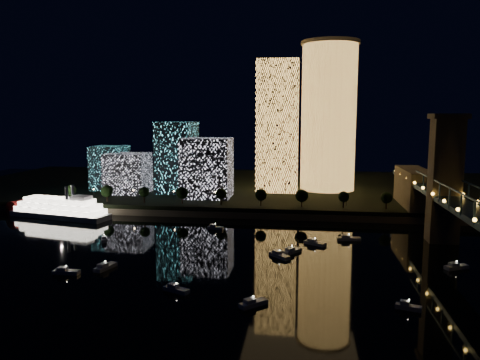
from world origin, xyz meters
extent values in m
plane|color=black|center=(0.00, 0.00, 0.00)|extent=(520.00, 520.00, 0.00)
cube|color=black|center=(0.00, 160.00, 2.50)|extent=(420.00, 160.00, 5.00)
cube|color=#6B5E4C|center=(0.00, 82.00, 1.50)|extent=(420.00, 6.00, 3.00)
cylinder|color=#FFB551|center=(24.58, 145.43, 47.50)|extent=(32.00, 32.00, 85.00)
cylinder|color=#6B5E4C|center=(24.58, 145.43, 91.00)|extent=(34.00, 34.00, 2.00)
cube|color=#FFB551|center=(-5.00, 137.39, 42.87)|extent=(23.81, 23.81, 75.75)
cube|color=white|center=(-41.62, 109.31, 21.07)|extent=(26.11, 22.09, 32.13)
cube|color=#58E1F0|center=(-62.78, 126.05, 25.30)|extent=(20.30, 26.39, 40.60)
cube|color=white|center=(-89.54, 116.61, 16.40)|extent=(22.79, 20.72, 22.79)
cube|color=#58E1F0|center=(-105.47, 128.35, 18.01)|extent=(18.58, 20.44, 26.01)
cube|color=#6B5E4C|center=(65.00, 50.00, 24.00)|extent=(11.00, 9.00, 48.00)
cube|color=#6B5E4C|center=(65.00, 50.00, 49.00)|extent=(13.00, 11.00, 2.00)
cube|color=navy|center=(60.00, 0.00, 25.00)|extent=(0.50, 150.00, 0.50)
cube|color=#6B5E4C|center=(65.00, 100.00, 11.50)|extent=(12.00, 40.00, 23.00)
cube|color=navy|center=(60.00, 12.00, 21.50)|extent=(0.50, 0.50, 7.00)
cube|color=navy|center=(60.00, 36.00, 21.50)|extent=(0.50, 0.50, 7.00)
cube|color=navy|center=(60.00, 60.00, 21.50)|extent=(0.50, 0.50, 7.00)
sphere|color=gold|center=(59.50, 0.00, 19.80)|extent=(1.20, 1.20, 1.20)
sphere|color=gold|center=(59.50, 45.00, 19.80)|extent=(1.20, 1.20, 1.20)
sphere|color=gold|center=(59.50, 90.00, 19.80)|extent=(1.20, 1.20, 1.20)
cube|color=silver|center=(-106.38, 70.01, 1.29)|extent=(52.88, 22.43, 2.58)
cube|color=white|center=(-106.38, 70.01, 3.76)|extent=(48.45, 20.48, 2.36)
cube|color=white|center=(-106.38, 70.01, 6.12)|extent=(44.03, 18.52, 2.36)
cube|color=white|center=(-106.38, 70.01, 8.48)|extent=(37.50, 16.11, 2.36)
cube|color=silver|center=(-93.78, 67.29, 10.52)|extent=(9.76, 8.11, 1.93)
cylinder|color=black|center=(-100.53, 66.55, 12.89)|extent=(1.50, 1.50, 6.44)
cylinder|color=black|center=(-99.63, 70.75, 12.89)|extent=(1.50, 1.50, 6.44)
cylinder|color=maroon|center=(-131.57, 75.45, 3.22)|extent=(9.39, 11.03, 7.52)
cube|color=silver|center=(-52.24, 0.17, 0.60)|extent=(5.06, 9.12, 1.20)
cube|color=silver|center=(-52.59, -1.09, 1.70)|extent=(3.01, 3.55, 1.00)
sphere|color=white|center=(-52.24, 0.17, 2.60)|extent=(0.36, 0.36, 0.36)
cube|color=silver|center=(-66.92, 32.12, 0.60)|extent=(4.29, 6.49, 1.20)
cube|color=silver|center=(-66.55, 31.26, 1.70)|extent=(2.34, 2.64, 1.00)
sphere|color=white|center=(-66.92, 32.12, 2.60)|extent=(0.36, 0.36, 0.36)
cube|color=silver|center=(7.13, 26.34, 0.60)|extent=(7.16, 8.29, 1.20)
cube|color=silver|center=(6.38, 25.34, 1.70)|extent=(3.50, 3.65, 1.00)
sphere|color=white|center=(7.13, 26.34, 2.60)|extent=(0.36, 0.36, 0.36)
cube|color=silver|center=(38.17, -19.53, 0.60)|extent=(6.70, 3.89, 1.20)
cube|color=silver|center=(37.26, -19.24, 1.70)|extent=(2.63, 2.26, 1.00)
sphere|color=white|center=(38.17, -19.53, 2.60)|extent=(0.36, 0.36, 0.36)
cube|color=silver|center=(-24.04, -15.98, 0.60)|extent=(8.12, 5.42, 1.20)
cube|color=silver|center=(-25.11, -15.51, 1.70)|extent=(3.31, 2.95, 1.00)
sphere|color=white|center=(-24.04, -15.98, 2.60)|extent=(0.36, 0.36, 0.36)
cube|color=silver|center=(3.00, 20.38, 0.60)|extent=(8.04, 8.18, 1.20)
cube|color=silver|center=(2.10, 21.31, 1.70)|extent=(3.74, 3.76, 1.00)
sphere|color=white|center=(3.00, 20.38, 2.60)|extent=(0.36, 0.36, 0.36)
cube|color=silver|center=(29.11, 46.81, 0.60)|extent=(9.45, 3.91, 1.20)
cube|color=silver|center=(27.74, 46.66, 1.70)|extent=(3.45, 2.72, 1.00)
sphere|color=white|center=(29.11, 46.81, 2.60)|extent=(0.36, 0.36, 0.36)
cube|color=silver|center=(60.49, 15.90, 0.60)|extent=(8.34, 5.78, 1.20)
cube|color=silver|center=(59.40, 15.38, 1.70)|extent=(3.43, 3.09, 1.00)
sphere|color=white|center=(60.49, 15.90, 2.60)|extent=(0.36, 0.36, 0.36)
cube|color=silver|center=(-27.03, 57.22, 0.60)|extent=(7.08, 3.00, 1.20)
cube|color=silver|center=(-28.05, 57.35, 1.70)|extent=(2.60, 2.06, 1.00)
sphere|color=white|center=(-27.03, 57.22, 2.60)|extent=(0.36, 0.36, 0.36)
cube|color=silver|center=(15.62, 38.36, 0.60)|extent=(8.75, 6.98, 1.20)
cube|color=silver|center=(14.53, 39.06, 1.70)|extent=(3.75, 3.52, 1.00)
sphere|color=white|center=(15.62, 38.36, 2.60)|extent=(0.36, 0.36, 0.36)
cube|color=silver|center=(-62.39, -6.13, 0.60)|extent=(8.28, 2.77, 1.20)
cube|color=silver|center=(-63.63, -6.15, 1.70)|extent=(2.92, 2.19, 1.00)
sphere|color=white|center=(-62.39, -6.13, 2.60)|extent=(0.36, 0.36, 0.36)
cube|color=silver|center=(-1.48, -22.64, 0.60)|extent=(7.57, 7.33, 1.20)
cube|color=silver|center=(-2.36, -23.46, 1.70)|extent=(3.46, 3.43, 1.00)
sphere|color=white|center=(-1.48, -22.64, 2.60)|extent=(0.36, 0.36, 0.36)
cylinder|color=black|center=(-110.00, 88.00, 7.00)|extent=(0.70, 0.70, 4.00)
sphere|color=black|center=(-110.00, 88.00, 10.50)|extent=(5.87, 5.87, 5.87)
cylinder|color=black|center=(-90.00, 88.00, 7.00)|extent=(0.70, 0.70, 4.00)
sphere|color=black|center=(-90.00, 88.00, 10.50)|extent=(6.32, 6.32, 6.32)
cylinder|color=black|center=(-70.00, 88.00, 7.00)|extent=(0.70, 0.70, 4.00)
sphere|color=black|center=(-70.00, 88.00, 10.50)|extent=(5.21, 5.21, 5.21)
cylinder|color=black|center=(-50.00, 88.00, 7.00)|extent=(0.70, 0.70, 4.00)
sphere|color=black|center=(-50.00, 88.00, 10.50)|extent=(6.07, 6.07, 6.07)
cylinder|color=black|center=(-30.00, 88.00, 7.00)|extent=(0.70, 0.70, 4.00)
sphere|color=black|center=(-30.00, 88.00, 10.50)|extent=(5.53, 5.53, 5.53)
cylinder|color=black|center=(-10.00, 88.00, 7.00)|extent=(0.70, 0.70, 4.00)
sphere|color=black|center=(-10.00, 88.00, 10.50)|extent=(5.90, 5.90, 5.90)
cylinder|color=black|center=(10.00, 88.00, 7.00)|extent=(0.70, 0.70, 4.00)
sphere|color=black|center=(10.00, 88.00, 10.50)|extent=(6.33, 6.33, 6.33)
cylinder|color=black|center=(30.00, 88.00, 7.00)|extent=(0.70, 0.70, 4.00)
sphere|color=black|center=(30.00, 88.00, 10.50)|extent=(5.27, 5.27, 5.27)
cylinder|color=black|center=(50.00, 88.00, 7.00)|extent=(0.70, 0.70, 4.00)
sphere|color=black|center=(50.00, 88.00, 10.50)|extent=(5.54, 5.54, 5.54)
cylinder|color=black|center=(-100.00, 94.00, 7.50)|extent=(0.24, 0.24, 5.00)
sphere|color=#FFCC7F|center=(-100.00, 94.00, 10.30)|extent=(0.70, 0.70, 0.70)
cylinder|color=black|center=(-78.00, 94.00, 7.50)|extent=(0.24, 0.24, 5.00)
sphere|color=#FFCC7F|center=(-78.00, 94.00, 10.30)|extent=(0.70, 0.70, 0.70)
cylinder|color=black|center=(-56.00, 94.00, 7.50)|extent=(0.24, 0.24, 5.00)
sphere|color=#FFCC7F|center=(-56.00, 94.00, 10.30)|extent=(0.70, 0.70, 0.70)
cylinder|color=black|center=(-34.00, 94.00, 7.50)|extent=(0.24, 0.24, 5.00)
sphere|color=#FFCC7F|center=(-34.00, 94.00, 10.30)|extent=(0.70, 0.70, 0.70)
cylinder|color=black|center=(-12.00, 94.00, 7.50)|extent=(0.24, 0.24, 5.00)
sphere|color=#FFCC7F|center=(-12.00, 94.00, 10.30)|extent=(0.70, 0.70, 0.70)
cylinder|color=black|center=(10.00, 94.00, 7.50)|extent=(0.24, 0.24, 5.00)
sphere|color=#FFCC7F|center=(10.00, 94.00, 10.30)|extent=(0.70, 0.70, 0.70)
cylinder|color=black|center=(32.00, 94.00, 7.50)|extent=(0.24, 0.24, 5.00)
sphere|color=#FFCC7F|center=(32.00, 94.00, 10.30)|extent=(0.70, 0.70, 0.70)
camera|label=1|loc=(11.15, -138.45, 49.41)|focal=35.00mm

